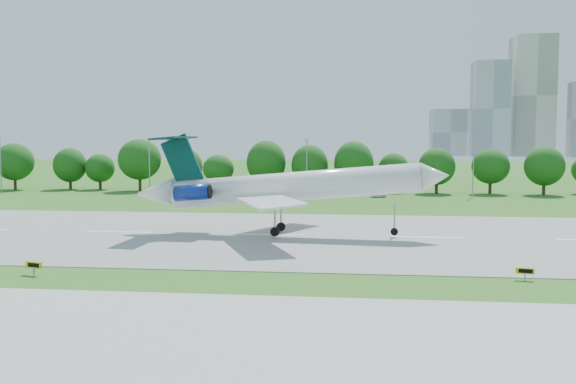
% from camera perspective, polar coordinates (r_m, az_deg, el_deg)
% --- Properties ---
extents(ground, '(600.00, 600.00, 0.00)m').
position_cam_1_polar(ground, '(57.50, 14.79, -7.84)').
color(ground, '#265917').
rests_on(ground, ground).
extents(runway, '(400.00, 45.00, 0.08)m').
position_cam_1_polar(runway, '(81.89, 12.29, -3.99)').
color(runway, gray).
rests_on(runway, ground).
extents(taxiway, '(400.00, 23.00, 0.08)m').
position_cam_1_polar(taxiway, '(40.38, 18.53, -13.33)').
color(taxiway, '#ADADA8').
rests_on(taxiway, ground).
extents(tree_line, '(288.40, 8.40, 10.40)m').
position_cam_1_polar(tree_line, '(147.88, 9.76, 2.34)').
color(tree_line, '#382314').
rests_on(tree_line, ground).
extents(light_poles, '(175.90, 0.25, 12.19)m').
position_cam_1_polar(light_poles, '(137.78, 8.95, 2.24)').
color(light_poles, gray).
rests_on(light_poles, ground).
extents(skyline, '(127.00, 52.00, 80.00)m').
position_cam_1_polar(skyline, '(459.47, 20.34, 6.79)').
color(skyline, '#B2B2B7').
rests_on(skyline, ground).
extents(airliner, '(40.27, 29.25, 12.82)m').
position_cam_1_polar(airliner, '(81.50, -0.82, 0.51)').
color(airliner, white).
rests_on(airliner, ground).
extents(taxi_sign_left, '(1.76, 0.71, 1.25)m').
position_cam_1_polar(taxi_sign_left, '(62.94, -21.67, -6.07)').
color(taxi_sign_left, gray).
rests_on(taxi_sign_left, ground).
extents(taxi_sign_right, '(1.59, 0.49, 1.11)m').
position_cam_1_polar(taxi_sign_right, '(60.21, 20.32, -6.61)').
color(taxi_sign_right, gray).
rests_on(taxi_sign_right, ground).
extents(service_vehicle_a, '(3.52, 1.76, 1.11)m').
position_cam_1_polar(service_vehicle_a, '(141.50, -3.78, 0.01)').
color(service_vehicle_a, silver).
rests_on(service_vehicle_a, ground).
extents(service_vehicle_b, '(3.58, 2.38, 1.13)m').
position_cam_1_polar(service_vehicle_b, '(135.01, 8.05, -0.26)').
color(service_vehicle_b, silver).
rests_on(service_vehicle_b, ground).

